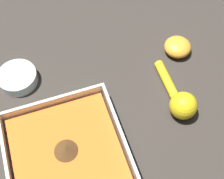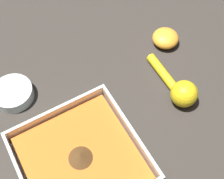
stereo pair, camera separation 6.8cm
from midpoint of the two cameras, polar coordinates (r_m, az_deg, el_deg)
The scene contains 5 objects.
ground_plane at distance 0.64m, azimuth -11.91°, elevation -14.52°, with size 4.00×4.00×0.00m, color #332D28.
square_dish at distance 0.63m, azimuth -8.82°, elevation -12.98°, with size 0.23×0.23×0.05m.
spice_bowl at distance 0.73m, azimuth -20.16°, elevation -0.91°, with size 0.09×0.09×0.03m.
lemon_squeezer at distance 0.69m, azimuth 9.61°, elevation -0.28°, with size 0.06×0.16×0.06m.
lemon_half at distance 0.78m, azimuth 7.30°, elevation 9.12°, with size 0.06×0.06×0.04m.
Camera 2 is at (0.01, 0.21, 0.60)m, focal length 50.00 mm.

